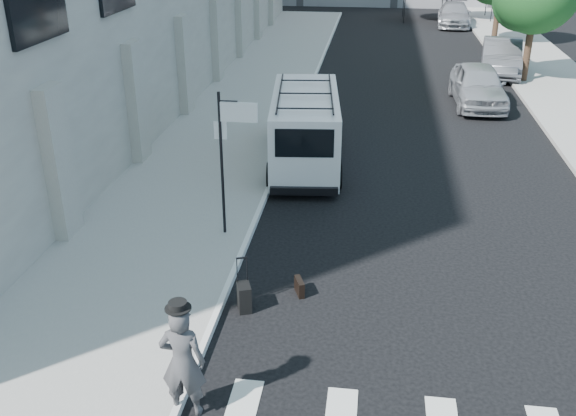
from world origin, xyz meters
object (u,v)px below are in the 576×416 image
(parked_car_c, at_px, (454,14))
(parked_car_a, at_px, (478,85))
(briefcase, at_px, (299,287))
(cargo_van, at_px, (305,128))
(businessman, at_px, (183,362))
(parked_car_b, at_px, (501,57))
(suitcase, at_px, (244,297))

(parked_car_c, bearing_deg, parked_car_a, -88.72)
(briefcase, distance_m, parked_car_a, 16.10)
(briefcase, height_order, cargo_van, cargo_van)
(parked_car_c, bearing_deg, businessman, -97.44)
(businessman, xyz_separation_m, parked_car_a, (6.87, 18.82, -0.16))
(businessman, distance_m, parked_car_b, 25.93)
(businessman, bearing_deg, briefcase, -111.78)
(businessman, bearing_deg, suitcase, -98.09)
(businessman, distance_m, parked_car_a, 20.04)
(parked_car_a, bearing_deg, cargo_van, -130.89)
(businessman, relative_size, briefcase, 4.49)
(suitcase, bearing_deg, cargo_van, 67.58)
(briefcase, height_order, parked_car_c, parked_car_c)
(suitcase, relative_size, parked_car_c, 0.21)
(cargo_van, relative_size, parked_car_b, 1.22)
(briefcase, height_order, parked_car_a, parked_car_a)
(businessman, height_order, parked_car_c, businessman)
(businessman, height_order, cargo_van, cargo_van)
(suitcase, relative_size, parked_car_a, 0.23)
(parked_car_a, bearing_deg, parked_car_c, 85.91)
(parked_car_b, bearing_deg, briefcase, -101.48)
(briefcase, distance_m, cargo_van, 7.67)
(businessman, relative_size, cargo_van, 0.32)
(cargo_van, relative_size, parked_car_a, 1.28)
(parked_car_a, bearing_deg, businessman, -111.43)
(briefcase, bearing_deg, suitcase, -165.64)
(businessman, bearing_deg, parked_car_c, -102.79)
(businessman, xyz_separation_m, cargo_van, (0.64, 11.27, 0.19))
(briefcase, xyz_separation_m, cargo_van, (-0.74, 7.56, 1.01))
(parked_car_a, xyz_separation_m, parked_car_b, (1.80, 5.62, 0.01))
(businessman, height_order, parked_car_a, businessman)
(cargo_van, xyz_separation_m, parked_car_c, (7.16, 27.34, -0.42))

